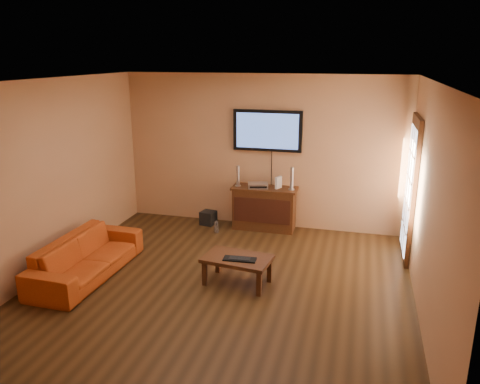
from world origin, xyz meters
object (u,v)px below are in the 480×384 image
(speaker_left, at_px, (238,177))
(bottle, at_px, (216,227))
(subwoofer, at_px, (208,218))
(keyboard, at_px, (240,259))
(media_console, at_px, (264,208))
(coffee_table, at_px, (237,261))
(television, at_px, (267,131))
(sofa, at_px, (86,250))
(speaker_right, at_px, (292,180))
(av_receiver, at_px, (258,185))
(game_console, at_px, (279,182))

(speaker_left, height_order, bottle, speaker_left)
(subwoofer, height_order, keyboard, keyboard)
(media_console, relative_size, coffee_table, 1.19)
(television, distance_m, speaker_left, 0.95)
(sofa, xyz_separation_m, speaker_left, (1.55, 2.41, 0.56))
(speaker_right, bearing_deg, coffee_table, -100.59)
(speaker_left, height_order, av_receiver, speaker_left)
(coffee_table, relative_size, av_receiver, 2.80)
(sofa, height_order, subwoofer, sofa)
(speaker_right, relative_size, av_receiver, 1.15)
(coffee_table, relative_size, speaker_right, 2.42)
(keyboard, bearing_deg, coffee_table, 124.90)
(television, height_order, keyboard, television)
(game_console, relative_size, subwoofer, 0.84)
(coffee_table, distance_m, subwoofer, 2.39)
(media_console, relative_size, sofa, 0.60)
(keyboard, bearing_deg, speaker_right, 81.13)
(speaker_right, distance_m, bottle, 1.55)
(speaker_right, relative_size, keyboard, 0.89)
(sofa, bearing_deg, game_console, -41.75)
(media_console, bearing_deg, bottle, -152.12)
(television, xyz_separation_m, subwoofer, (-1.04, -0.22, -1.61))
(speaker_right, distance_m, av_receiver, 0.61)
(speaker_right, bearing_deg, game_console, 170.76)
(coffee_table, xyz_separation_m, speaker_left, (-0.56, 2.11, 0.61))
(sofa, bearing_deg, media_console, -38.63)
(subwoofer, bearing_deg, media_console, 13.80)
(media_console, relative_size, av_receiver, 3.32)
(game_console, bearing_deg, media_console, -152.94)
(media_console, height_order, speaker_left, speaker_left)
(av_receiver, bearing_deg, media_console, 1.29)
(game_console, relative_size, keyboard, 0.47)
(speaker_left, relative_size, av_receiver, 1.07)
(media_console, xyz_separation_m, keyboard, (0.14, -2.22, 0.01))
(coffee_table, bearing_deg, bottle, 116.14)
(coffee_table, bearing_deg, game_console, 85.74)
(media_console, distance_m, bottle, 0.91)
(av_receiver, bearing_deg, bottle, -165.90)
(media_console, relative_size, bottle, 5.15)
(television, bearing_deg, speaker_right, -23.45)
(coffee_table, distance_m, game_console, 2.22)
(speaker_left, height_order, keyboard, speaker_left)
(bottle, bearing_deg, speaker_left, 52.29)
(subwoofer, bearing_deg, av_receiver, 12.04)
(av_receiver, bearing_deg, speaker_left, 163.49)
(speaker_right, bearing_deg, subwoofer, -179.40)
(media_console, xyz_separation_m, bottle, (-0.77, -0.41, -0.28))
(sofa, xyz_separation_m, subwoofer, (0.99, 2.39, -0.25))
(bottle, bearing_deg, coffee_table, -63.86)
(speaker_right, xyz_separation_m, bottle, (-1.25, -0.38, -0.85))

